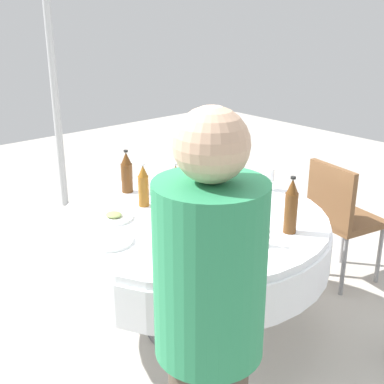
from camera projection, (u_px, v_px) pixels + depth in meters
The scene contains 20 objects.
ground_plane at pixel (192, 327), 3.11m from camera, with size 10.00×10.00×0.00m, color #B7B2A8.
dining_table at pixel (192, 239), 2.90m from camera, with size 1.55×1.55×0.74m.
bottle_dark_green_far at pixel (218, 204), 2.65m from camera, with size 0.06×0.06×0.29m.
bottle_dark_green_right at pixel (200, 199), 2.75m from camera, with size 0.07×0.07×0.26m.
bottle_amber_north at pixel (176, 189), 2.88m from camera, with size 0.07×0.07×0.28m.
bottle_green_near at pixel (223, 213), 2.48m from camera, with size 0.06×0.06×0.33m.
bottle_amber_inner at pixel (143, 186), 2.95m from camera, with size 0.06×0.06×0.26m.
bottle_brown_west at pixel (291, 207), 2.59m from camera, with size 0.07×0.07×0.30m.
bottle_brown_south at pixel (127, 173), 3.17m from camera, with size 0.07×0.07×0.27m.
wine_glass_near at pixel (268, 176), 3.21m from camera, with size 0.07×0.07×0.14m.
wine_glass_inner at pixel (239, 183), 3.04m from camera, with size 0.07×0.07×0.15m.
plate_rear at pixel (163, 186), 3.29m from camera, with size 0.22×0.22×0.02m.
plate_outer at pixel (114, 217), 2.80m from camera, with size 0.21×0.21×0.04m.
plate_east at pixel (109, 241), 2.52m from camera, with size 0.24×0.24×0.02m.
knife_right at pixel (266, 241), 2.53m from camera, with size 0.18×0.02×0.01m, color silver.
spoon_north at pixel (215, 210), 2.92m from camera, with size 0.18×0.02×0.01m, color silver.
folded_napkin at pixel (236, 188), 3.25m from camera, with size 0.16×0.16×0.02m, color white.
person_far at pixel (209, 346), 1.60m from camera, with size 0.34×0.34×1.60m.
chair_west at pixel (340, 213), 3.46m from camera, with size 0.47×0.47×0.87m.
tent_pole_main at pixel (53, 77), 4.59m from camera, with size 0.07×0.07×2.47m, color #B2B5B7.
Camera 1 is at (-1.98, 1.74, 1.85)m, focal length 47.52 mm.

